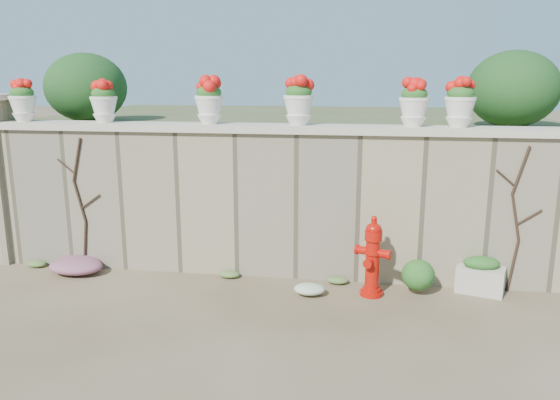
# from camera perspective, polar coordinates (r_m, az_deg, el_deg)

# --- Properties ---
(ground) EXTENTS (80.00, 80.00, 0.00)m
(ground) POSITION_cam_1_polar(r_m,az_deg,el_deg) (6.24, -4.07, -13.25)
(ground) COLOR #4E3E27
(ground) RESTS_ON ground
(stone_wall) EXTENTS (8.00, 0.40, 2.00)m
(stone_wall) POSITION_cam_1_polar(r_m,az_deg,el_deg) (7.57, -1.24, -0.43)
(stone_wall) COLOR gray
(stone_wall) RESTS_ON ground
(wall_cap) EXTENTS (8.10, 0.52, 0.10)m
(wall_cap) POSITION_cam_1_polar(r_m,az_deg,el_deg) (7.40, -1.28, 7.50)
(wall_cap) COLOR beige
(wall_cap) RESTS_ON stone_wall
(raised_fill) EXTENTS (9.00, 6.00, 2.00)m
(raised_fill) POSITION_cam_1_polar(r_m,az_deg,el_deg) (10.68, 1.68, 3.51)
(raised_fill) COLOR #384C23
(raised_fill) RESTS_ON ground
(back_shrub_left) EXTENTS (1.30, 1.30, 1.10)m
(back_shrub_left) POSITION_cam_1_polar(r_m,az_deg,el_deg) (9.57, -19.60, 11.01)
(back_shrub_left) COLOR #143814
(back_shrub_left) RESTS_ON raised_fill
(back_shrub_right) EXTENTS (1.30, 1.30, 1.10)m
(back_shrub_right) POSITION_cam_1_polar(r_m,az_deg,el_deg) (8.73, 23.18, 10.60)
(back_shrub_right) COLOR #143814
(back_shrub_right) RESTS_ON raised_fill
(vine_left) EXTENTS (0.60, 0.04, 1.91)m
(vine_left) POSITION_cam_1_polar(r_m,az_deg,el_deg) (8.25, -20.12, -0.18)
(vine_left) COLOR black
(vine_left) RESTS_ON ground
(vine_right) EXTENTS (0.60, 0.04, 1.91)m
(vine_right) POSITION_cam_1_polar(r_m,az_deg,el_deg) (7.52, 23.48, -1.70)
(vine_right) COLOR black
(vine_right) RESTS_ON ground
(fire_hydrant) EXTENTS (0.45, 0.32, 1.04)m
(fire_hydrant) POSITION_cam_1_polar(r_m,az_deg,el_deg) (7.00, 9.65, -5.81)
(fire_hydrant) COLOR #B60F07
(fire_hydrant) RESTS_ON ground
(planter_box) EXTENTS (0.66, 0.50, 0.48)m
(planter_box) POSITION_cam_1_polar(r_m,az_deg,el_deg) (7.56, 20.22, -7.43)
(planter_box) COLOR beige
(planter_box) RESTS_ON ground
(green_shrub) EXTENTS (0.63, 0.57, 0.60)m
(green_shrub) POSITION_cam_1_polar(r_m,az_deg,el_deg) (7.19, 14.20, -7.43)
(green_shrub) COLOR #1E5119
(green_shrub) RESTS_ON ground
(magenta_clump) EXTENTS (0.96, 0.64, 0.26)m
(magenta_clump) POSITION_cam_1_polar(r_m,az_deg,el_deg) (8.29, -19.75, -6.30)
(magenta_clump) COLOR #BC2588
(magenta_clump) RESTS_ON ground
(white_flowers) EXTENTS (0.54, 0.43, 0.19)m
(white_flowers) POSITION_cam_1_polar(r_m,az_deg,el_deg) (7.07, 2.96, -9.14)
(white_flowers) COLOR white
(white_flowers) RESTS_ON ground
(urn_pot_0) EXTENTS (0.37, 0.37, 0.58)m
(urn_pot_0) POSITION_cam_1_polar(r_m,az_deg,el_deg) (8.72, -25.30, 9.34)
(urn_pot_0) COLOR white
(urn_pot_0) RESTS_ON wall_cap
(urn_pot_1) EXTENTS (0.37, 0.37, 0.58)m
(urn_pot_1) POSITION_cam_1_polar(r_m,az_deg,el_deg) (8.10, -17.94, 9.75)
(urn_pot_1) COLOR white
(urn_pot_1) RESTS_ON wall_cap
(urn_pot_2) EXTENTS (0.39, 0.39, 0.61)m
(urn_pot_2) POSITION_cam_1_polar(r_m,az_deg,el_deg) (7.56, -7.42, 10.18)
(urn_pot_2) COLOR white
(urn_pot_2) RESTS_ON wall_cap
(urn_pot_3) EXTENTS (0.40, 0.40, 0.63)m
(urn_pot_3) POSITION_cam_1_polar(r_m,az_deg,el_deg) (7.32, 1.96, 10.27)
(urn_pot_3) COLOR white
(urn_pot_3) RESTS_ON wall_cap
(urn_pot_4) EXTENTS (0.38, 0.38, 0.60)m
(urn_pot_4) POSITION_cam_1_polar(r_m,az_deg,el_deg) (7.30, 13.81, 9.78)
(urn_pot_4) COLOR white
(urn_pot_4) RESTS_ON wall_cap
(urn_pot_5) EXTENTS (0.39, 0.39, 0.62)m
(urn_pot_5) POSITION_cam_1_polar(r_m,az_deg,el_deg) (7.37, 18.29, 9.60)
(urn_pot_5) COLOR white
(urn_pot_5) RESTS_ON wall_cap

